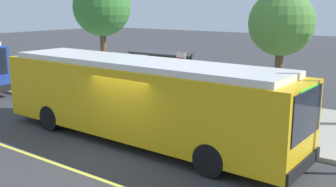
{
  "coord_description": "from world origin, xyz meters",
  "views": [
    {
      "loc": [
        8.71,
        -9.55,
        4.76
      ],
      "look_at": [
        0.63,
        1.51,
        1.78
      ],
      "focal_mm": 42.84,
      "sensor_mm": 36.0,
      "label": 1
    }
  ],
  "objects": [
    {
      "name": "street_tree_downstreet",
      "position": [
        2.24,
        7.71,
        4.02
      ],
      "size": [
        2.88,
        2.88,
        5.35
      ],
      "color": "brown",
      "rests_on": "sidewalk_curb"
    },
    {
      "name": "street_tree_near_shelter",
      "position": [
        -8.5,
        7.46,
        4.71
      ],
      "size": [
        3.38,
        3.38,
        6.28
      ],
      "color": "brown",
      "rests_on": "sidewalk_curb"
    },
    {
      "name": "lane_stripe_center",
      "position": [
        0.0,
        -2.2,
        0.0
      ],
      "size": [
        36.0,
        0.14,
        0.01
      ],
      "primitive_type": "cube",
      "color": "#E0D64C",
      "rests_on": "ground_plane"
    },
    {
      "name": "sidewalk_curb",
      "position": [
        0.0,
        6.0,
        0.07
      ],
      "size": [
        44.0,
        6.4,
        0.15
      ],
      "primitive_type": "cube",
      "color": "#A8A399",
      "rests_on": "ground_plane"
    },
    {
      "name": "ground_plane",
      "position": [
        0.0,
        0.0,
        0.0
      ],
      "size": [
        120.0,
        120.0,
        0.0
      ],
      "primitive_type": "plane",
      "color": "#38383A"
    },
    {
      "name": "route_sign_post",
      "position": [
        -0.43,
        3.88,
        1.96
      ],
      "size": [
        0.44,
        0.08,
        2.8
      ],
      "color": "#333338",
      "rests_on": "sidewalk_curb"
    },
    {
      "name": "waiting_bench",
      "position": [
        -2.67,
        5.86,
        0.63
      ],
      "size": [
        1.6,
        0.48,
        0.95
      ],
      "color": "brown",
      "rests_on": "sidewalk_curb"
    },
    {
      "name": "pedestrian_commuter",
      "position": [
        -3.27,
        3.92,
        1.12
      ],
      "size": [
        0.24,
        0.4,
        1.69
      ],
      "color": "#282D47",
      "rests_on": "sidewalk_curb"
    },
    {
      "name": "bus_shelter",
      "position": [
        -3.1,
        5.99,
        1.92
      ],
      "size": [
        2.9,
        1.6,
        2.48
      ],
      "color": "#333338",
      "rests_on": "sidewalk_curb"
    },
    {
      "name": "transit_bus_main",
      "position": [
        -0.3,
        1.01,
        1.62
      ],
      "size": [
        12.03,
        2.8,
        2.95
      ],
      "color": "gold",
      "rests_on": "ground_plane"
    }
  ]
}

